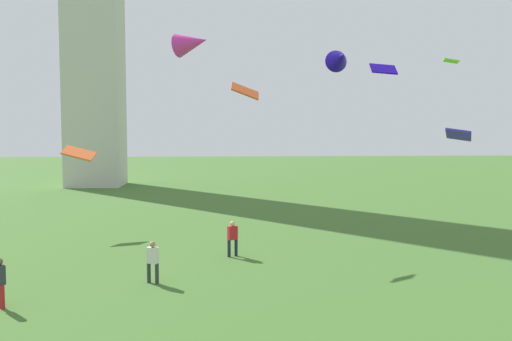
% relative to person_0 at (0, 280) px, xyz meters
% --- Properties ---
extents(person_0, '(0.46, 0.49, 1.65)m').
position_rel_person_0_xyz_m(person_0, '(0.00, 0.00, 0.00)').
color(person_0, red).
rests_on(person_0, ground_plane).
extents(person_1, '(0.48, 0.40, 1.61)m').
position_rel_person_0_xyz_m(person_1, '(4.66, 2.53, -0.02)').
color(person_1, '#2D3338').
rests_on(person_1, ground_plane).
extents(person_2, '(0.49, 0.41, 1.65)m').
position_rel_person_0_xyz_m(person_2, '(7.81, 6.72, 0.00)').
color(person_2, '#1E2333').
rests_on(person_2, ground_plane).
extents(kite_flying_0, '(1.53, 0.91, 0.75)m').
position_rel_person_0_xyz_m(kite_flying_0, '(16.57, 12.51, 8.39)').
color(kite_flying_0, '#2407D5').
extents(kite_flying_1, '(1.35, 1.94, 1.43)m').
position_rel_person_0_xyz_m(kite_flying_1, '(14.12, 12.84, 9.03)').
color(kite_flying_1, '#1D07C1').
extents(kite_flying_2, '(1.44, 1.06, 0.99)m').
position_rel_person_0_xyz_m(kite_flying_2, '(8.52, 9.17, 6.86)').
color(kite_flying_2, '#D14C1B').
extents(kite_flying_3, '(1.79, 1.19, 0.95)m').
position_rel_person_0_xyz_m(kite_flying_3, '(-0.83, 13.67, 3.59)').
color(kite_flying_3, orange).
extents(kite_flying_4, '(0.84, 1.02, 0.17)m').
position_rel_person_0_xyz_m(kite_flying_4, '(16.85, 4.14, 7.78)').
color(kite_flying_4, '#79E01E').
extents(kite_flying_5, '(1.77, 2.04, 0.69)m').
position_rel_person_0_xyz_m(kite_flying_5, '(18.97, 7.89, 4.69)').
color(kite_flying_5, '#402AD9').
extents(kite_flying_6, '(1.44, 1.25, 0.93)m').
position_rel_person_0_xyz_m(kite_flying_6, '(6.32, 0.56, 7.83)').
color(kite_flying_6, '#D02C9B').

